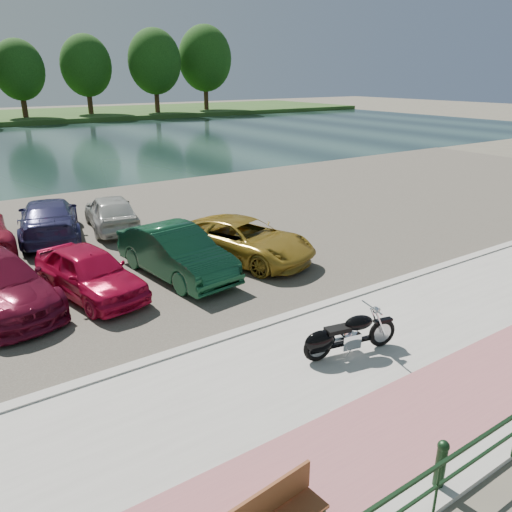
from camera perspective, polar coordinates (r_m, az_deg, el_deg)
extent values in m
plane|color=#595447|center=(11.63, 9.64, -11.01)|extent=(200.00, 200.00, 0.00)
cube|color=#A3A09A|center=(11.02, 13.31, -12.88)|extent=(60.00, 6.00, 0.10)
cube|color=#97555D|center=(10.25, 19.68, -16.04)|extent=(60.00, 2.00, 0.01)
cube|color=#A3A09A|center=(12.90, 3.52, -7.06)|extent=(60.00, 0.30, 0.14)
cube|color=#444037|center=(20.26, -12.19, 2.61)|extent=(60.00, 18.00, 0.04)
cube|color=#172928|center=(47.93, -25.94, 11.00)|extent=(120.00, 40.00, 0.00)
cylinder|color=black|center=(8.02, 19.97, -23.72)|extent=(0.04, 0.04, 0.90)
cylinder|color=black|center=(8.52, 20.32, -21.60)|extent=(0.16, 0.16, 0.70)
sphere|color=black|center=(8.29, 20.64, -19.67)|extent=(0.18, 0.18, 0.18)
cylinder|color=#3B2515|center=(74.26, -25.06, 15.91)|extent=(0.70, 0.70, 4.50)
ellipsoid|color=#15350E|center=(74.20, -25.48, 18.66)|extent=(6.30, 6.30, 7.56)
cylinder|color=#3B2515|center=(77.69, -18.51, 16.99)|extent=(0.70, 0.70, 4.95)
ellipsoid|color=#15350E|center=(77.65, -18.85, 19.90)|extent=(6.93, 6.93, 8.32)
cylinder|color=#3B2515|center=(78.13, -11.30, 17.78)|extent=(0.70, 0.70, 5.40)
ellipsoid|color=#15350E|center=(78.11, -11.53, 20.94)|extent=(7.56, 7.56, 9.07)
cylinder|color=#3B2515|center=(83.35, -5.75, 18.33)|extent=(0.70, 0.70, 5.85)
ellipsoid|color=#15350E|center=(83.34, -5.86, 21.54)|extent=(8.19, 8.19, 9.83)
torus|color=black|center=(11.77, 14.18, -8.48)|extent=(0.69, 0.26, 0.68)
torus|color=black|center=(10.96, 7.07, -10.26)|extent=(0.69, 0.26, 0.68)
cylinder|color=#B2B2B7|center=(11.77, 14.18, -8.48)|extent=(0.46, 0.15, 0.46)
cylinder|color=#B2B2B7|center=(10.96, 7.07, -10.26)|extent=(0.46, 0.15, 0.46)
cylinder|color=silver|center=(11.49, 14.03, -7.51)|extent=(0.33, 0.12, 0.63)
cylinder|color=silver|center=(11.63, 13.46, -7.10)|extent=(0.33, 0.12, 0.63)
cylinder|color=silver|center=(11.29, 13.11, -5.76)|extent=(0.19, 0.74, 0.04)
sphere|color=silver|center=(11.37, 13.50, -6.03)|extent=(0.19, 0.19, 0.16)
sphere|color=silver|center=(11.41, 13.79, -5.96)|extent=(0.13, 0.13, 0.11)
cube|color=black|center=(11.63, 14.31, -7.14)|extent=(0.47, 0.23, 0.06)
cube|color=black|center=(11.37, 10.74, -9.62)|extent=(1.19, 0.34, 0.08)
cube|color=silver|center=(11.31, 10.55, -9.37)|extent=(0.51, 0.41, 0.34)
cylinder|color=silver|center=(11.27, 11.05, -8.37)|extent=(0.28, 0.23, 0.27)
cylinder|color=silver|center=(11.17, 10.17, -8.58)|extent=(0.28, 0.23, 0.27)
ellipsoid|color=black|center=(11.26, 11.66, -7.47)|extent=(0.74, 0.49, 0.32)
cube|color=black|center=(11.02, 9.32, -8.29)|extent=(0.60, 0.39, 0.10)
ellipsoid|color=black|center=(10.92, 7.33, -9.66)|extent=(0.78, 0.48, 0.50)
cube|color=black|center=(10.93, 7.08, -10.04)|extent=(0.43, 0.26, 0.30)
cylinder|color=silver|center=(11.35, 8.77, -9.90)|extent=(1.09, 0.31, 0.09)
cylinder|color=silver|center=(11.31, 8.79, -9.55)|extent=(1.09, 0.31, 0.09)
cylinder|color=#B2B2B7|center=(11.25, 10.54, -10.86)|extent=(0.05, 0.14, 0.22)
cube|color=brown|center=(7.35, 0.49, -26.60)|extent=(1.80, 0.22, 0.45)
cube|color=black|center=(7.92, 6.49, -26.52)|extent=(0.10, 0.45, 0.22)
imported|color=#AE0B32|center=(14.68, -18.49, -1.77)|extent=(2.49, 4.39, 1.41)
imported|color=#113F26|center=(15.48, -9.11, 0.43)|extent=(2.22, 4.83, 1.54)
imported|color=olive|center=(16.69, -1.39, 1.87)|extent=(3.84, 5.46, 1.38)
imported|color=navy|center=(20.54, -22.57, 3.99)|extent=(3.20, 5.52, 1.50)
imported|color=#BBBBB6|center=(20.85, -16.24, 4.87)|extent=(2.32, 4.43, 1.44)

